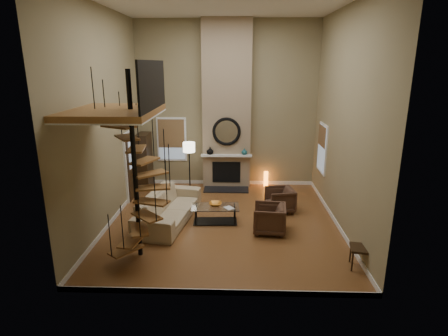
{
  "coord_description": "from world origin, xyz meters",
  "views": [
    {
      "loc": [
        0.32,
        -9.08,
        4.12
      ],
      "look_at": [
        0.0,
        0.4,
        1.4
      ],
      "focal_mm": 29.33,
      "sensor_mm": 36.0,
      "label": 1
    }
  ],
  "objects_px": {
    "armchair_far": "(272,219)",
    "floor_lamp": "(189,151)",
    "coffee_table": "(215,212)",
    "hutch": "(144,160)",
    "accent_lamp": "(266,179)",
    "armchair_near": "(282,200)",
    "sofa": "(169,207)",
    "side_chair": "(366,245)"
  },
  "relations": [
    {
      "from": "armchair_far",
      "to": "accent_lamp",
      "type": "relative_size",
      "value": 1.51
    },
    {
      "from": "sofa",
      "to": "hutch",
      "type": "bearing_deg",
      "value": 34.53
    },
    {
      "from": "hutch",
      "to": "coffee_table",
      "type": "xyz_separation_m",
      "value": [
        2.56,
        -2.83,
        -0.67
      ]
    },
    {
      "from": "coffee_table",
      "to": "side_chair",
      "type": "height_order",
      "value": "side_chair"
    },
    {
      "from": "armchair_near",
      "to": "floor_lamp",
      "type": "xyz_separation_m",
      "value": [
        -2.84,
        1.44,
        1.06
      ]
    },
    {
      "from": "sofa",
      "to": "side_chair",
      "type": "height_order",
      "value": "side_chair"
    },
    {
      "from": "hutch",
      "to": "armchair_far",
      "type": "height_order",
      "value": "hutch"
    },
    {
      "from": "hutch",
      "to": "accent_lamp",
      "type": "relative_size",
      "value": 3.46
    },
    {
      "from": "armchair_far",
      "to": "sofa",
      "type": "bearing_deg",
      "value": -96.8
    },
    {
      "from": "sofa",
      "to": "armchair_far",
      "type": "bearing_deg",
      "value": -93.29
    },
    {
      "from": "coffee_table",
      "to": "side_chair",
      "type": "relative_size",
      "value": 1.35
    },
    {
      "from": "floor_lamp",
      "to": "accent_lamp",
      "type": "height_order",
      "value": "floor_lamp"
    },
    {
      "from": "hutch",
      "to": "armchair_far",
      "type": "bearing_deg",
      "value": -39.88
    },
    {
      "from": "armchair_near",
      "to": "floor_lamp",
      "type": "relative_size",
      "value": 0.45
    },
    {
      "from": "armchair_near",
      "to": "accent_lamp",
      "type": "relative_size",
      "value": 1.42
    },
    {
      "from": "hutch",
      "to": "coffee_table",
      "type": "height_order",
      "value": "hutch"
    },
    {
      "from": "hutch",
      "to": "floor_lamp",
      "type": "bearing_deg",
      "value": -19.45
    },
    {
      "from": "coffee_table",
      "to": "side_chair",
      "type": "bearing_deg",
      "value": -34.0
    },
    {
      "from": "sofa",
      "to": "coffee_table",
      "type": "relative_size",
      "value": 2.12
    },
    {
      "from": "armchair_far",
      "to": "side_chair",
      "type": "xyz_separation_m",
      "value": [
        1.77,
        -1.64,
        0.17
      ]
    },
    {
      "from": "sofa",
      "to": "floor_lamp",
      "type": "distance_m",
      "value": 2.44
    },
    {
      "from": "armchair_far",
      "to": "side_chair",
      "type": "height_order",
      "value": "side_chair"
    },
    {
      "from": "coffee_table",
      "to": "accent_lamp",
      "type": "bearing_deg",
      "value": 62.74
    },
    {
      "from": "coffee_table",
      "to": "armchair_far",
      "type": "bearing_deg",
      "value": -20.18
    },
    {
      "from": "armchair_far",
      "to": "floor_lamp",
      "type": "xyz_separation_m",
      "value": [
        -2.43,
        2.8,
        1.06
      ]
    },
    {
      "from": "sofa",
      "to": "side_chair",
      "type": "distance_m",
      "value": 5.03
    },
    {
      "from": "accent_lamp",
      "to": "armchair_far",
      "type": "bearing_deg",
      "value": -91.85
    },
    {
      "from": "coffee_table",
      "to": "sofa",
      "type": "bearing_deg",
      "value": 176.86
    },
    {
      "from": "side_chair",
      "to": "hutch",
      "type": "bearing_deg",
      "value": 139.16
    },
    {
      "from": "armchair_far",
      "to": "accent_lamp",
      "type": "xyz_separation_m",
      "value": [
        0.12,
        3.62,
        -0.1
      ]
    },
    {
      "from": "hutch",
      "to": "coffee_table",
      "type": "relative_size",
      "value": 1.43
    },
    {
      "from": "hutch",
      "to": "armchair_far",
      "type": "distance_m",
      "value": 5.29
    },
    {
      "from": "accent_lamp",
      "to": "hutch",
      "type": "bearing_deg",
      "value": -176.58
    },
    {
      "from": "hutch",
      "to": "side_chair",
      "type": "distance_m",
      "value": 7.68
    },
    {
      "from": "coffee_table",
      "to": "armchair_near",
      "type": "bearing_deg",
      "value": 23.64
    },
    {
      "from": "armchair_near",
      "to": "hutch",
      "type": "bearing_deg",
      "value": -125.08
    },
    {
      "from": "sofa",
      "to": "coffee_table",
      "type": "distance_m",
      "value": 1.27
    },
    {
      "from": "armchair_near",
      "to": "sofa",
      "type": "bearing_deg",
      "value": -87.29
    },
    {
      "from": "coffee_table",
      "to": "hutch",
      "type": "bearing_deg",
      "value": 132.18
    },
    {
      "from": "hutch",
      "to": "side_chair",
      "type": "relative_size",
      "value": 1.92
    },
    {
      "from": "armchair_far",
      "to": "side_chair",
      "type": "relative_size",
      "value": 0.84
    },
    {
      "from": "armchair_near",
      "to": "side_chair",
      "type": "xyz_separation_m",
      "value": [
        1.36,
        -3.01,
        0.17
      ]
    }
  ]
}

